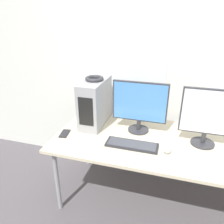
{
  "coord_description": "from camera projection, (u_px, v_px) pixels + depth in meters",
  "views": [
    {
      "loc": [
        -0.12,
        -1.28,
        1.74
      ],
      "look_at": [
        -0.63,
        0.44,
        0.93
      ],
      "focal_mm": 35.0,
      "sensor_mm": 36.0,
      "label": 1
    }
  ],
  "objects": [
    {
      "name": "monitor_main",
      "position": [
        140.0,
        105.0,
        2.01
      ],
      "size": [
        0.51,
        0.2,
        0.49
      ],
      "color": "#333338",
      "rests_on": "desk"
    },
    {
      "name": "wall_back",
      "position": [
        191.0,
        57.0,
        2.13
      ],
      "size": [
        8.0,
        0.07,
        2.7
      ],
      "color": "silver",
      "rests_on": "ground_plane"
    },
    {
      "name": "headphones",
      "position": [
        94.0,
        79.0,
        2.08
      ],
      "size": [
        0.18,
        0.18,
        0.03
      ],
      "color": "#333338",
      "rests_on": "pc_tower"
    },
    {
      "name": "cell_phone",
      "position": [
        65.0,
        134.0,
        2.06
      ],
      "size": [
        0.1,
        0.16,
        0.01
      ],
      "rotation": [
        0.0,
        0.0,
        0.17
      ],
      "color": "#232328",
      "rests_on": "desk"
    },
    {
      "name": "desk",
      "position": [
        181.0,
        148.0,
        1.92
      ],
      "size": [
        2.27,
        0.88,
        0.7
      ],
      "color": "beige",
      "rests_on": "ground_plane"
    },
    {
      "name": "keyboard",
      "position": [
        132.0,
        145.0,
        1.87
      ],
      "size": [
        0.45,
        0.15,
        0.02
      ],
      "color": "#28282D",
      "rests_on": "desk"
    },
    {
      "name": "pc_tower",
      "position": [
        95.0,
        102.0,
        2.18
      ],
      "size": [
        0.2,
        0.49,
        0.46
      ],
      "color": "#9E9EA3",
      "rests_on": "desk"
    },
    {
      "name": "mouse",
      "position": [
        167.0,
        150.0,
        1.79
      ],
      "size": [
        0.07,
        0.09,
        0.04
      ],
      "color": "#B2B2B7",
      "rests_on": "desk"
    },
    {
      "name": "monitor_right_near",
      "position": [
        208.0,
        116.0,
        1.79
      ],
      "size": [
        0.44,
        0.2,
        0.5
      ],
      "color": "#333338",
      "rests_on": "desk"
    }
  ]
}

